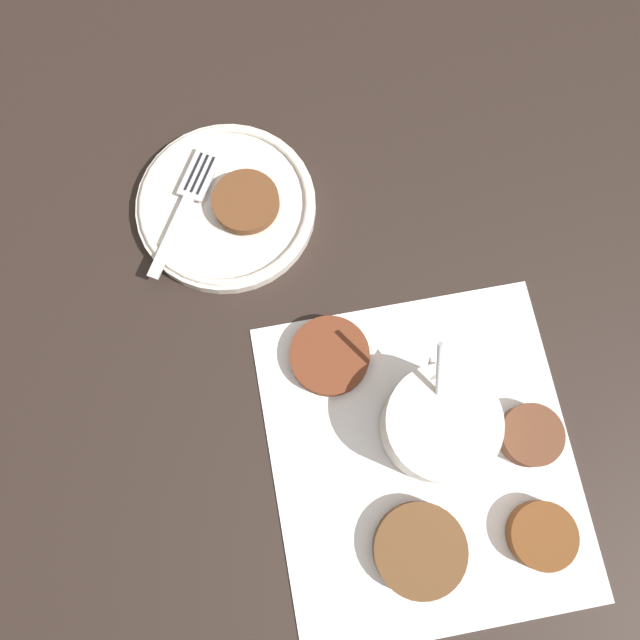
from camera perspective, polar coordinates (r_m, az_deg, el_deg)
ground_plane at (r=0.64m, az=9.37°, el=-12.66°), size 4.00×4.00×0.00m
napkin at (r=0.64m, az=9.42°, el=-12.11°), size 0.33×0.31×0.00m
sauce_bowl at (r=0.62m, az=10.67°, el=-9.02°), size 0.12×0.11×0.12m
fritter_0 at (r=0.64m, az=0.82°, el=-2.99°), size 0.08×0.08×0.02m
fritter_1 at (r=0.63m, az=9.04°, el=-19.72°), size 0.09×0.09×0.02m
fritter_2 at (r=0.66m, az=18.61°, el=-9.64°), size 0.06×0.06×0.02m
fritter_3 at (r=0.66m, az=19.55°, el=-17.76°), size 0.06×0.06×0.02m
serving_plate at (r=0.70m, az=-8.61°, el=10.56°), size 0.20×0.20×0.02m
fritter_on_plate at (r=0.68m, az=-6.84°, el=10.96°), size 0.07×0.07×0.01m
fork at (r=0.69m, az=-11.95°, el=11.06°), size 0.15×0.09×0.00m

